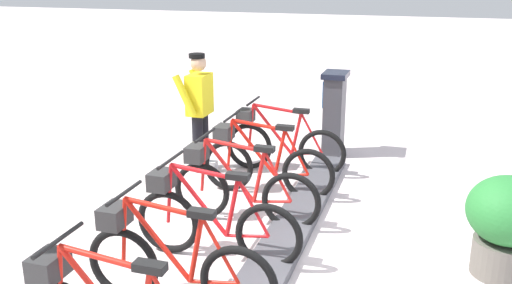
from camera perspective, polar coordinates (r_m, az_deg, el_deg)
name	(u,v)px	position (r m, az deg, el deg)	size (l,w,h in m)	color
ground_plane	(277,258)	(5.73, 2.10, -11.68)	(60.00, 60.00, 0.00)	beige
dock_rail_base	(277,254)	(5.71, 2.10, -11.24)	(0.44, 6.03, 0.10)	#47474C
payment_kiosk	(334,112)	(8.66, 7.89, 3.02)	(0.36, 0.52, 1.28)	#38383D
bike_docked_0	(280,143)	(7.87, 2.42, -0.09)	(1.72, 0.54, 1.02)	black
bike_docked_1	(262,163)	(7.07, 0.58, -2.10)	(1.72, 0.54, 1.02)	black
bike_docked_2	(239,187)	(6.30, -1.73, -4.61)	(1.72, 0.54, 1.02)	black
bike_docked_3	(210,219)	(5.55, -4.70, -7.80)	(1.72, 0.54, 1.02)	black
bike_docked_4	(171,262)	(4.84, -8.64, -11.91)	(1.72, 0.54, 1.02)	black
worker_near_rack	(199,108)	(7.87, -5.78, 3.46)	(0.47, 0.63, 1.66)	white
planter_bush	(507,222)	(5.71, 24.08, -7.35)	(0.76, 0.76, 0.97)	#59544C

